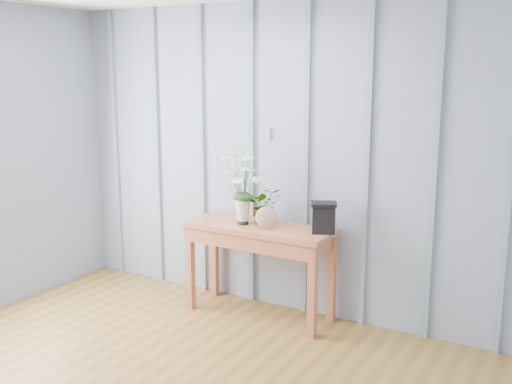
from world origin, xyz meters
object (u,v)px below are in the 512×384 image
Objects in this scene: sideboard at (259,239)px; daisy_vase at (243,180)px; felt_disc_vessel at (267,218)px; carved_box at (324,217)px.

daisy_vase is at bearing -166.95° from sideboard.
carved_box is (0.43, 0.12, 0.03)m from felt_disc_vessel.
felt_disc_vessel is (0.10, -0.06, 0.20)m from sideboard.
sideboard is 6.75× the size of felt_disc_vessel.
daisy_vase is 3.23× the size of felt_disc_vessel.
sideboard is 0.49m from daisy_vase.
sideboard is 0.24m from felt_disc_vessel.
carved_box is at bearing -9.56° from felt_disc_vessel.
carved_box reaches higher than sideboard.
sideboard is 2.09× the size of daisy_vase.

